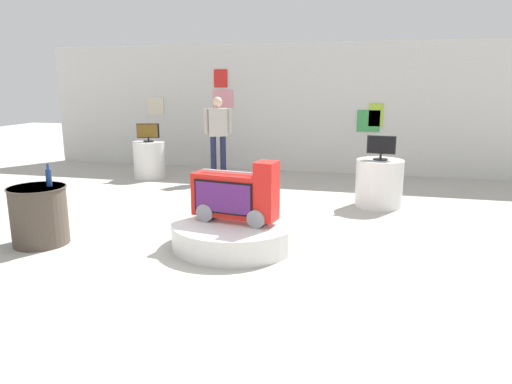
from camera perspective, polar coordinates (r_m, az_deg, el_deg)
name	(u,v)px	position (r m, az deg, el deg)	size (l,w,h in m)	color
ground_plane	(238,244)	(6.14, -2.19, -6.17)	(30.00, 30.00, 0.00)	#B2ADA3
back_wall_display	(302,108)	(10.91, 5.47, 9.91)	(12.38, 0.13, 2.86)	silver
main_display_pedestal	(235,234)	(6.03, -2.52, -4.98)	(1.58, 1.58, 0.31)	silver
novelty_firetruck_tv	(236,197)	(5.89, -2.41, -0.61)	(1.12, 0.48, 0.79)	gray
display_pedestal_left_rear	(149,160)	(10.46, -12.61, 3.79)	(0.67, 0.67, 0.78)	silver
tv_on_left_rear	(148,132)	(10.38, -12.79, 6.99)	(0.46, 0.21, 0.38)	black
display_pedestal_center_rear	(379,183)	(8.11, 14.48, 1.03)	(0.76, 0.76, 0.78)	silver
tv_on_center_rear	(381,147)	(8.00, 14.73, 5.21)	(0.46, 0.23, 0.39)	black
side_table_round	(39,215)	(6.62, -24.47, -2.51)	(0.71, 0.71, 0.74)	#4C4238
bottle_on_side_table	(49,177)	(6.50, -23.53, 1.65)	(0.07, 0.07, 0.29)	navy
shopper_browsing_near_truck	(218,132)	(9.86, -4.57, 7.16)	(0.51, 0.35, 1.72)	#1E233F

